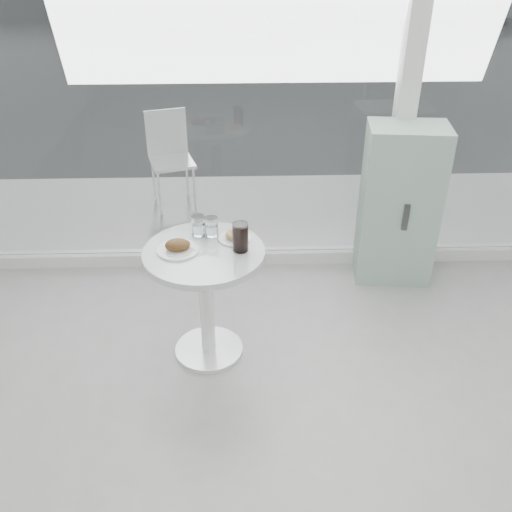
{
  "coord_description": "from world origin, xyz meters",
  "views": [
    {
      "loc": [
        -0.28,
        -0.95,
        2.49
      ],
      "look_at": [
        -0.2,
        1.7,
        0.85
      ],
      "focal_mm": 40.0,
      "sensor_mm": 36.0,
      "label": 1
    }
  ],
  "objects_px": {
    "water_tumbler_b": "(212,228)",
    "cola_glass": "(240,237)",
    "water_tumbler_a": "(198,227)",
    "mint_cabinet": "(399,205)",
    "main_table": "(205,282)",
    "plate_fritter": "(178,247)",
    "plate_donut": "(235,236)",
    "patio_chair": "(170,153)"
  },
  "relations": [
    {
      "from": "water_tumbler_b",
      "to": "cola_glass",
      "type": "height_order",
      "value": "cola_glass"
    },
    {
      "from": "water_tumbler_b",
      "to": "water_tumbler_a",
      "type": "bearing_deg",
      "value": 170.74
    },
    {
      "from": "cola_glass",
      "to": "mint_cabinet",
      "type": "bearing_deg",
      "value": 36.93
    },
    {
      "from": "mint_cabinet",
      "to": "cola_glass",
      "type": "relative_size",
      "value": 6.83
    },
    {
      "from": "main_table",
      "to": "plate_fritter",
      "type": "relative_size",
      "value": 3.16
    },
    {
      "from": "main_table",
      "to": "cola_glass",
      "type": "xyz_separation_m",
      "value": [
        0.22,
        -0.0,
        0.3
      ]
    },
    {
      "from": "water_tumbler_a",
      "to": "main_table",
      "type": "bearing_deg",
      "value": -78.74
    },
    {
      "from": "main_table",
      "to": "plate_donut",
      "type": "height_order",
      "value": "plate_donut"
    },
    {
      "from": "patio_chair",
      "to": "mint_cabinet",
      "type": "bearing_deg",
      "value": -50.59
    },
    {
      "from": "mint_cabinet",
      "to": "plate_fritter",
      "type": "relative_size",
      "value": 4.94
    },
    {
      "from": "plate_donut",
      "to": "water_tumbler_a",
      "type": "distance_m",
      "value": 0.23
    },
    {
      "from": "water_tumbler_a",
      "to": "water_tumbler_b",
      "type": "height_order",
      "value": "water_tumbler_a"
    },
    {
      "from": "main_table",
      "to": "patio_chair",
      "type": "relative_size",
      "value": 0.88
    },
    {
      "from": "mint_cabinet",
      "to": "main_table",
      "type": "bearing_deg",
      "value": -141.37
    },
    {
      "from": "plate_fritter",
      "to": "mint_cabinet",
      "type": "bearing_deg",
      "value": 29.77
    },
    {
      "from": "water_tumbler_a",
      "to": "water_tumbler_b",
      "type": "distance_m",
      "value": 0.08
    },
    {
      "from": "plate_fritter",
      "to": "plate_donut",
      "type": "relative_size",
      "value": 1.24
    },
    {
      "from": "mint_cabinet",
      "to": "water_tumbler_a",
      "type": "height_order",
      "value": "mint_cabinet"
    },
    {
      "from": "cola_glass",
      "to": "water_tumbler_b",
      "type": "bearing_deg",
      "value": 134.89
    },
    {
      "from": "main_table",
      "to": "water_tumbler_a",
      "type": "xyz_separation_m",
      "value": [
        -0.04,
        0.18,
        0.28
      ]
    },
    {
      "from": "cola_glass",
      "to": "patio_chair",
      "type": "bearing_deg",
      "value": 106.65
    },
    {
      "from": "plate_donut",
      "to": "water_tumbler_b",
      "type": "xyz_separation_m",
      "value": [
        -0.14,
        0.05,
        0.04
      ]
    },
    {
      "from": "mint_cabinet",
      "to": "cola_glass",
      "type": "distance_m",
      "value": 1.49
    },
    {
      "from": "water_tumbler_b",
      "to": "cola_glass",
      "type": "bearing_deg",
      "value": -45.11
    },
    {
      "from": "mint_cabinet",
      "to": "cola_glass",
      "type": "bearing_deg",
      "value": -136.78
    },
    {
      "from": "patio_chair",
      "to": "cola_glass",
      "type": "distance_m",
      "value": 2.23
    },
    {
      "from": "mint_cabinet",
      "to": "plate_donut",
      "type": "height_order",
      "value": "mint_cabinet"
    },
    {
      "from": "main_table",
      "to": "mint_cabinet",
      "type": "xyz_separation_m",
      "value": [
        1.39,
        0.88,
        0.05
      ]
    },
    {
      "from": "patio_chair",
      "to": "plate_donut",
      "type": "height_order",
      "value": "patio_chair"
    },
    {
      "from": "main_table",
      "to": "plate_donut",
      "type": "bearing_deg",
      "value": 34.44
    },
    {
      "from": "patio_chair",
      "to": "water_tumbler_b",
      "type": "distance_m",
      "value": 2.02
    },
    {
      "from": "mint_cabinet",
      "to": "water_tumbler_b",
      "type": "xyz_separation_m",
      "value": [
        -1.35,
        -0.71,
        0.22
      ]
    },
    {
      "from": "water_tumbler_a",
      "to": "water_tumbler_b",
      "type": "xyz_separation_m",
      "value": [
        0.08,
        -0.01,
        -0.0
      ]
    },
    {
      "from": "main_table",
      "to": "water_tumbler_a",
      "type": "bearing_deg",
      "value": 101.26
    },
    {
      "from": "water_tumbler_a",
      "to": "water_tumbler_b",
      "type": "relative_size",
      "value": 1.06
    },
    {
      "from": "mint_cabinet",
      "to": "water_tumbler_a",
      "type": "relative_size",
      "value": 9.03
    },
    {
      "from": "mint_cabinet",
      "to": "cola_glass",
      "type": "xyz_separation_m",
      "value": [
        -1.17,
        -0.88,
        0.25
      ]
    },
    {
      "from": "plate_donut",
      "to": "cola_glass",
      "type": "bearing_deg",
      "value": -74.81
    },
    {
      "from": "mint_cabinet",
      "to": "patio_chair",
      "type": "bearing_deg",
      "value": 151.91
    },
    {
      "from": "patio_chair",
      "to": "main_table",
      "type": "bearing_deg",
      "value": -95.05
    },
    {
      "from": "plate_donut",
      "to": "plate_fritter",
      "type": "bearing_deg",
      "value": -159.41
    },
    {
      "from": "main_table",
      "to": "patio_chair",
      "type": "distance_m",
      "value": 2.16
    }
  ]
}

